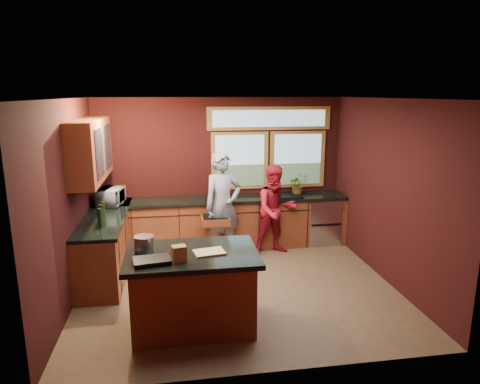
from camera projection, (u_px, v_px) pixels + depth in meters
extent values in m
plane|color=brown|center=(237.00, 287.00, 6.27)|extent=(4.50, 4.50, 0.00)
cube|color=black|center=(221.00, 172.00, 7.89)|extent=(4.50, 0.02, 2.70)
cube|color=black|center=(269.00, 247.00, 4.04)|extent=(4.50, 0.02, 2.70)
cube|color=black|center=(68.00, 204.00, 5.62)|extent=(0.02, 4.00, 2.70)
cube|color=black|center=(388.00, 192.00, 6.30)|extent=(0.02, 4.00, 2.70)
cube|color=silver|center=(237.00, 98.00, 5.66)|extent=(4.50, 4.00, 0.02)
cube|color=#7794A4|center=(240.00, 161.00, 7.88)|extent=(1.06, 0.02, 1.06)
cube|color=#7794A4|center=(297.00, 159.00, 8.05)|extent=(1.06, 0.02, 1.06)
cube|color=#8E5E29|center=(270.00, 118.00, 7.79)|extent=(2.30, 0.02, 0.42)
cube|color=#612E17|center=(91.00, 150.00, 6.33)|extent=(0.36, 1.80, 0.90)
cube|color=#612E17|center=(223.00, 224.00, 7.80)|extent=(4.50, 0.60, 0.88)
cube|color=black|center=(223.00, 199.00, 7.69)|extent=(4.50, 0.64, 0.05)
cube|color=#B7B7BC|center=(321.00, 220.00, 8.07)|extent=(0.60, 0.58, 0.85)
cube|color=black|center=(283.00, 197.00, 7.83)|extent=(0.66, 0.46, 0.05)
cube|color=#612E17|center=(106.00, 246.00, 6.69)|extent=(0.60, 2.30, 0.88)
cube|color=black|center=(105.00, 217.00, 6.58)|extent=(0.64, 2.30, 0.05)
cube|color=#612E17|center=(193.00, 292.00, 5.13)|extent=(1.40, 0.90, 0.88)
cube|color=black|center=(192.00, 255.00, 5.02)|extent=(1.55, 1.05, 0.06)
imported|color=slate|center=(223.00, 206.00, 7.21)|extent=(0.77, 0.63, 1.83)
imported|color=maroon|center=(276.00, 210.00, 7.42)|extent=(0.85, 0.71, 1.57)
imported|color=#999999|center=(111.00, 197.00, 7.16)|extent=(0.45, 0.58, 0.29)
imported|color=#999999|center=(298.00, 184.00, 7.91)|extent=(0.35, 0.30, 0.39)
cylinder|color=silver|center=(219.00, 190.00, 7.65)|extent=(0.12, 0.12, 0.28)
cube|color=tan|center=(209.00, 252.00, 5.00)|extent=(0.39, 0.31, 0.02)
cylinder|color=#A7A7AC|center=(144.00, 243.00, 5.06)|extent=(0.24, 0.24, 0.18)
cube|color=brown|center=(179.00, 254.00, 4.73)|extent=(0.17, 0.15, 0.18)
cube|color=black|center=(152.00, 261.00, 4.70)|extent=(0.44, 0.34, 0.05)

